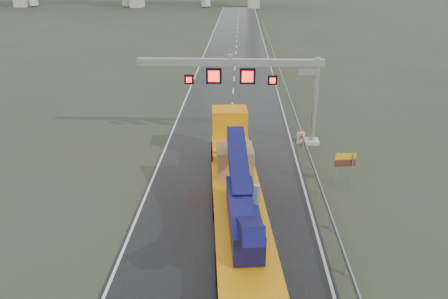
{
  "coord_description": "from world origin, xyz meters",
  "views": [
    {
      "loc": [
        0.82,
        -16.42,
        14.03
      ],
      "look_at": [
        -0.14,
        8.84,
        3.2
      ],
      "focal_mm": 35.0,
      "sensor_mm": 36.0,
      "label": 1
    }
  ],
  "objects_px": {
    "sign_gantry": "(256,77)",
    "heavy_haul_truck": "(236,175)",
    "exit_sign_pair": "(345,163)",
    "striped_barrier": "(301,138)"
  },
  "relations": [
    {
      "from": "exit_sign_pair",
      "to": "striped_barrier",
      "type": "relative_size",
      "value": 2.5
    },
    {
      "from": "sign_gantry",
      "to": "exit_sign_pair",
      "type": "distance_m",
      "value": 10.35
    },
    {
      "from": "heavy_haul_truck",
      "to": "exit_sign_pair",
      "type": "distance_m",
      "value": 7.64
    },
    {
      "from": "sign_gantry",
      "to": "heavy_haul_truck",
      "type": "xyz_separation_m",
      "value": [
        -1.45,
        -10.0,
        -3.79
      ]
    },
    {
      "from": "sign_gantry",
      "to": "heavy_haul_truck",
      "type": "bearing_deg",
      "value": -98.26
    },
    {
      "from": "exit_sign_pair",
      "to": "sign_gantry",
      "type": "bearing_deg",
      "value": 119.19
    },
    {
      "from": "striped_barrier",
      "to": "sign_gantry",
      "type": "bearing_deg",
      "value": 157.58
    },
    {
      "from": "sign_gantry",
      "to": "striped_barrier",
      "type": "xyz_separation_m",
      "value": [
        3.9,
        -0.06,
        -5.12
      ]
    },
    {
      "from": "heavy_haul_truck",
      "to": "sign_gantry",
      "type": "bearing_deg",
      "value": 76.89
    },
    {
      "from": "sign_gantry",
      "to": "exit_sign_pair",
      "type": "xyz_separation_m",
      "value": [
        5.81,
        -7.63,
        -3.9
      ]
    }
  ]
}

